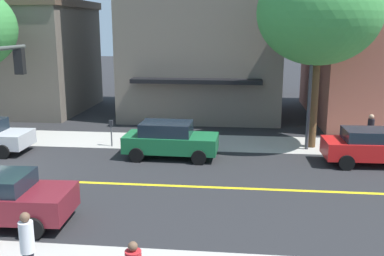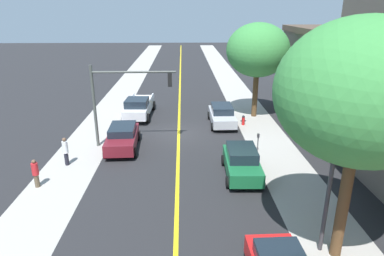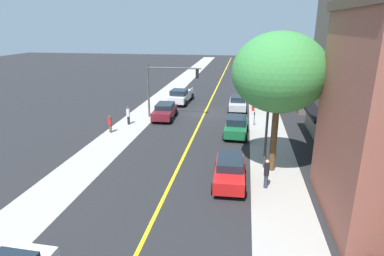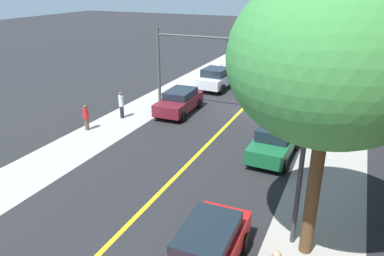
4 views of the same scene
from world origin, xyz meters
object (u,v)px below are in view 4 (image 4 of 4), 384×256
at_px(green_sedan_left_curb, 274,141).
at_px(pedestrian_red_shirt, 86,117).
at_px(street_tree_left_near, 332,59).
at_px(fire_hydrant, 324,104).
at_px(silver_sedan_left_curb, 300,95).
at_px(street_tree_right_corner, 359,24).
at_px(parking_meter, 315,125).
at_px(traffic_light_mast, 183,56).
at_px(white_pickup_truck, 219,77).
at_px(red_sedan_left_curb, 205,251).
at_px(street_lamp, 305,139).
at_px(pedestrian_white_shirt, 121,104).
at_px(maroon_sedan_right_curb, 179,101).

distance_m(green_sedan_left_curb, pedestrian_red_shirt, 11.06).
distance_m(street_tree_left_near, fire_hydrant, 16.45).
height_order(green_sedan_left_curb, silver_sedan_left_curb, green_sedan_left_curb).
relative_size(street_tree_left_near, street_tree_right_corner, 1.12).
distance_m(street_tree_right_corner, parking_meter, 9.36).
distance_m(traffic_light_mast, silver_sedan_left_curb, 8.86).
relative_size(street_tree_left_near, traffic_light_mast, 1.59).
xyz_separation_m(traffic_light_mast, white_pickup_truck, (-0.20, -6.58, -2.86)).
height_order(red_sedan_left_curb, pedestrian_red_shirt, pedestrian_red_shirt).
bearing_deg(street_tree_left_near, street_tree_right_corner, -91.31).
distance_m(traffic_light_mast, street_lamp, 14.38).
xyz_separation_m(green_sedan_left_curb, pedestrian_white_shirt, (10.29, -1.62, 0.10)).
height_order(silver_sedan_left_curb, pedestrian_red_shirt, pedestrian_red_shirt).
bearing_deg(silver_sedan_left_curb, traffic_light_mast, -59.84).
bearing_deg(pedestrian_white_shirt, red_sedan_left_curb, 103.56).
bearing_deg(fire_hydrant, traffic_light_mast, 24.70).
xyz_separation_m(red_sedan_left_curb, pedestrian_red_shirt, (10.90, -7.88, 0.02)).
height_order(street_tree_right_corner, maroon_sedan_right_curb, street_tree_right_corner).
xyz_separation_m(parking_meter, traffic_light_mast, (8.87, -1.47, 2.90)).
distance_m(red_sedan_left_curb, white_pickup_truck, 21.25).
xyz_separation_m(fire_hydrant, pedestrian_white_shirt, (11.89, 7.09, 0.54)).
bearing_deg(fire_hydrant, street_tree_left_near, 93.51).
bearing_deg(parking_meter, traffic_light_mast, -9.43).
bearing_deg(traffic_light_mast, red_sedan_left_curb, -62.03).
height_order(traffic_light_mast, maroon_sedan_right_curb, traffic_light_mast).
height_order(street_tree_left_near, red_sedan_left_curb, street_tree_left_near).
bearing_deg(pedestrian_red_shirt, silver_sedan_left_curb, 37.14).
distance_m(street_lamp, red_sedan_left_curb, 4.55).
bearing_deg(street_lamp, parking_meter, -87.07).
bearing_deg(pedestrian_red_shirt, traffic_light_mast, 51.29).
bearing_deg(green_sedan_left_curb, pedestrian_white_shirt, -97.35).
bearing_deg(pedestrian_white_shirt, silver_sedan_left_curb, -174.92).
bearing_deg(pedestrian_white_shirt, street_tree_right_corner, -174.99).
bearing_deg(street_lamp, fire_hydrant, -88.22).
distance_m(red_sedan_left_curb, pedestrian_white_shirt, 14.62).
bearing_deg(maroon_sedan_right_curb, red_sedan_left_curb, 26.80).
height_order(fire_hydrant, pedestrian_white_shirt, pedestrian_white_shirt).
distance_m(traffic_light_mast, maroon_sedan_right_curb, 2.99).
distance_m(street_tree_left_near, red_sedan_left_curb, 6.58).
bearing_deg(fire_hydrant, pedestrian_white_shirt, 30.80).
bearing_deg(red_sedan_left_curb, street_tree_left_near, 129.29).
xyz_separation_m(fire_hydrant, street_lamp, (-0.47, 15.02, 3.47)).
relative_size(green_sedan_left_curb, maroon_sedan_right_curb, 0.93).
bearing_deg(parking_meter, street_tree_left_near, 95.61).
xyz_separation_m(maroon_sedan_right_curb, white_pickup_truck, (-0.24, -7.11, 0.09)).
bearing_deg(pedestrian_white_shirt, traffic_light_mast, -165.56).
relative_size(traffic_light_mast, green_sedan_left_curb, 1.33).
relative_size(traffic_light_mast, silver_sedan_left_curb, 1.24).
distance_m(street_tree_right_corner, street_lamp, 17.50).
relative_size(green_sedan_left_curb, white_pickup_truck, 0.73).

